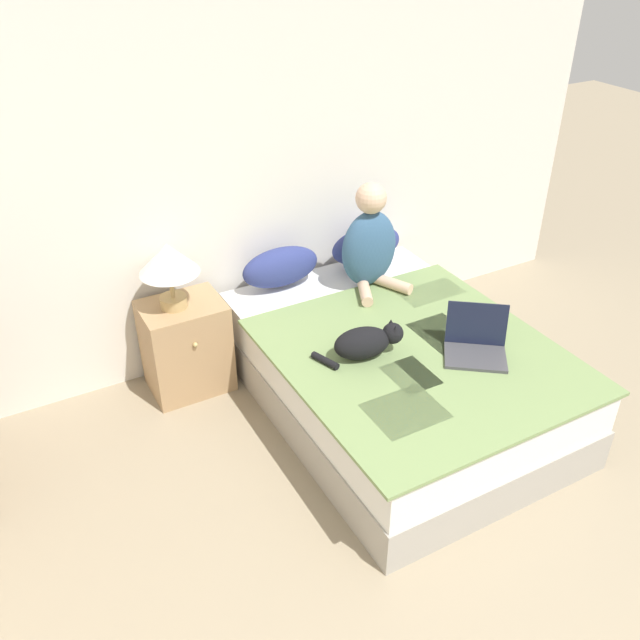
# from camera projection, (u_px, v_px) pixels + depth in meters

# --- Properties ---
(wall_back) EXTENTS (5.13, 0.05, 2.55)m
(wall_back) POSITION_uv_depth(u_px,v_px,m) (242.00, 161.00, 3.96)
(wall_back) COLOR silver
(wall_back) RESTS_ON ground_plane
(bed) EXTENTS (1.44, 1.95, 0.51)m
(bed) POSITION_uv_depth(u_px,v_px,m) (396.00, 373.00, 3.91)
(bed) COLOR #9E998E
(bed) RESTS_ON ground_plane
(pillow_near) EXTENTS (0.51, 0.21, 0.25)m
(pillow_near) POSITION_uv_depth(u_px,v_px,m) (281.00, 267.00, 4.21)
(pillow_near) COLOR navy
(pillow_near) RESTS_ON bed
(pillow_far) EXTENTS (0.51, 0.21, 0.25)m
(pillow_far) POSITION_uv_depth(u_px,v_px,m) (366.00, 245.00, 4.46)
(pillow_far) COLOR navy
(pillow_far) RESTS_ON bed
(person_sitting) EXTENTS (0.38, 0.36, 0.67)m
(person_sitting) POSITION_uv_depth(u_px,v_px,m) (370.00, 244.00, 4.13)
(person_sitting) COLOR #33567A
(person_sitting) RESTS_ON bed
(cat_tabby) EXTENTS (0.48, 0.24, 0.18)m
(cat_tabby) POSITION_uv_depth(u_px,v_px,m) (366.00, 342.00, 3.57)
(cat_tabby) COLOR black
(cat_tabby) RESTS_ON bed
(laptop_open) EXTENTS (0.43, 0.42, 0.25)m
(laptop_open) POSITION_uv_depth(u_px,v_px,m) (476.00, 345.00, 3.61)
(laptop_open) COLOR #424247
(laptop_open) RESTS_ON bed
(nightstand) EXTENTS (0.48, 0.39, 0.58)m
(nightstand) POSITION_uv_depth(u_px,v_px,m) (186.00, 346.00, 4.07)
(nightstand) COLOR tan
(nightstand) RESTS_ON ground_plane
(table_lamp) EXTENTS (0.34, 0.34, 0.40)m
(table_lamp) POSITION_uv_depth(u_px,v_px,m) (168.00, 262.00, 3.74)
(table_lamp) COLOR tan
(table_lamp) RESTS_ON nightstand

